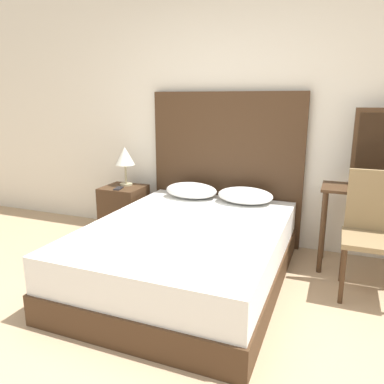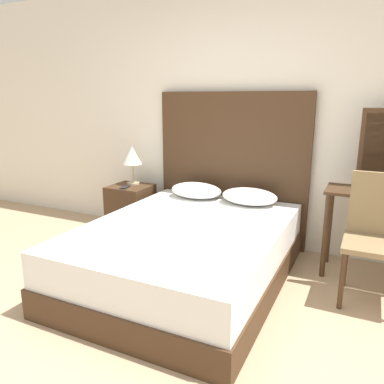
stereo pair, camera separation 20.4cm
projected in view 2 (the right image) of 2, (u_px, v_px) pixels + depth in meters
ground_plane at (122, 366)px, 2.17m from camera, size 16.00×16.00×0.00m
wall_back at (248, 115)px, 3.81m from camera, size 10.00×0.06×2.70m
bed at (187, 253)px, 3.15m from camera, size 1.54×2.06×0.50m
headboard at (231, 169)px, 3.94m from camera, size 1.62×0.05×1.58m
pillow_left at (196, 190)px, 3.89m from camera, size 0.55×0.36×0.16m
pillow_right at (249, 196)px, 3.65m from camera, size 0.55×0.36×0.16m
phone_on_bed at (166, 218)px, 3.22m from camera, size 0.12×0.17×0.01m
nightstand at (131, 210)px, 4.22m from camera, size 0.44×0.41×0.57m
table_lamp at (132, 157)px, 4.15m from camera, size 0.21×0.21×0.43m
phone_on_nightstand at (125, 187)px, 4.06m from camera, size 0.10×0.16×0.01m
vanity_desk at (384, 211)px, 3.09m from camera, size 0.93×0.41×0.76m
chair at (381, 230)px, 2.79m from camera, size 0.51×0.44×0.97m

